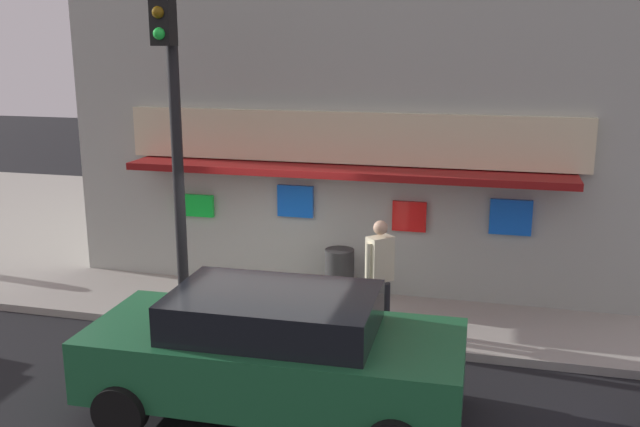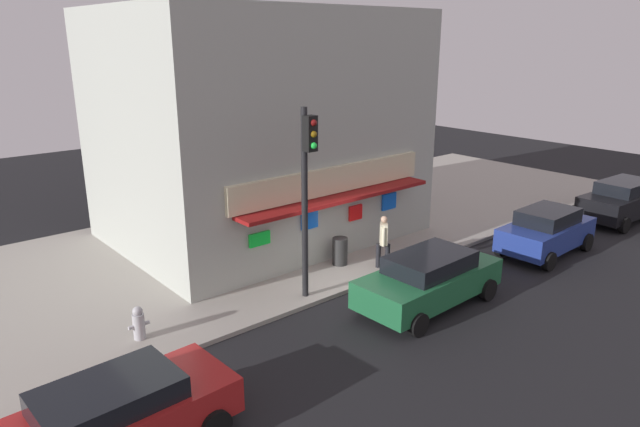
# 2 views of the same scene
# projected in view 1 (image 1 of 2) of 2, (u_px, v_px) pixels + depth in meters

# --- Properties ---
(ground_plane) EXTENTS (57.28, 57.28, 0.00)m
(ground_plane) POSITION_uv_depth(u_px,v_px,m) (258.00, 339.00, 10.87)
(ground_plane) COLOR black
(sidewalk) EXTENTS (38.19, 10.82, 0.13)m
(sidewalk) POSITION_uv_depth(u_px,v_px,m) (337.00, 242.00, 15.95)
(sidewalk) COLOR #A39E93
(sidewalk) RESTS_ON ground_plane
(corner_building) EXTENTS (10.45, 8.73, 8.15)m
(corner_building) POSITION_uv_depth(u_px,v_px,m) (387.00, 56.00, 15.35)
(corner_building) COLOR #ADB2A8
(corner_building) RESTS_ON sidewalk
(traffic_light) EXTENTS (0.32, 0.58, 5.45)m
(traffic_light) POSITION_uv_depth(u_px,v_px,m) (172.00, 101.00, 10.75)
(traffic_light) COLOR black
(traffic_light) RESTS_ON sidewalk
(trash_can) EXTENTS (0.50, 0.50, 0.91)m
(trash_can) POSITION_uv_depth(u_px,v_px,m) (339.00, 275.00, 12.04)
(trash_can) COLOR #2D2D2D
(trash_can) RESTS_ON sidewalk
(pedestrian) EXTENTS (0.44, 0.44, 1.75)m
(pedestrian) POSITION_uv_depth(u_px,v_px,m) (380.00, 272.00, 10.67)
(pedestrian) COLOR black
(pedestrian) RESTS_ON sidewalk
(parked_car_green) EXTENTS (4.58, 2.17, 1.57)m
(parked_car_green) POSITION_uv_depth(u_px,v_px,m) (274.00, 351.00, 8.51)
(parked_car_green) COLOR #1E6038
(parked_car_green) RESTS_ON ground_plane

